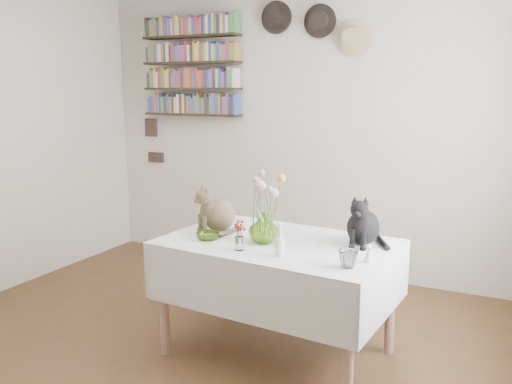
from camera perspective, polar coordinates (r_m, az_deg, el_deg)
The scene contains 14 objects.
room at distance 2.89m, azimuth -11.53°, elevation 2.65°, with size 4.08×4.58×2.58m.
dining_table at distance 3.37m, azimuth 2.30°, elevation -8.16°, with size 1.44×0.98×0.74m.
tabby_cat at distance 3.53m, azimuth -3.84°, elevation -1.55°, with size 0.21×0.27×0.32m, color brown, non-canonical shape.
black_cat at distance 3.28m, azimuth 11.25°, elevation -2.71°, with size 0.21×0.27×0.31m, color black, non-canonical shape.
flower_vase at distance 3.26m, azimuth 0.82°, elevation -3.76°, with size 0.18×0.18×0.19m, color #97BE3A.
green_bowl at distance 3.35m, azimuth -5.11°, elevation -4.64°, with size 0.14×0.14×0.04m, color #97BE3A.
drinking_glass at distance 2.86m, azimuth 9.66°, elevation -6.96°, with size 0.10×0.10×0.10m, color white.
candlestick at distance 3.01m, azimuth 2.48°, elevation -5.64°, with size 0.05×0.05×0.19m.
berry_jar at distance 3.11m, azimuth -1.77°, elevation -4.56°, with size 0.05×0.05×0.20m.
porcelain_figurine at distance 2.97m, azimuth 11.74°, elevation -6.45°, with size 0.05×0.05×0.10m.
flower_bouquet at distance 3.21m, azimuth 0.92°, elevation 0.53°, with size 0.17×0.13×0.39m.
bookshelf_unit at distance 5.27m, azimuth -6.81°, elevation 12.94°, with size 1.00×0.16×0.91m.
wall_hats at distance 4.77m, azimuth 6.24°, elevation 17.07°, with size 0.98×0.09×0.48m.
wall_art_plaques at distance 5.65m, azimuth -10.78°, elevation 5.40°, with size 0.21×0.02×0.44m.
Camera 1 is at (1.76, -2.26, 1.66)m, focal length 38.00 mm.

